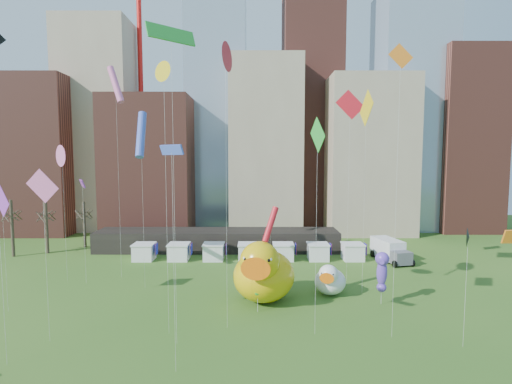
{
  "coord_description": "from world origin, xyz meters",
  "views": [
    {
      "loc": [
        1.96,
        -18.25,
        14.56
      ],
      "look_at": [
        2.03,
        10.97,
        12.0
      ],
      "focal_mm": 27.0,
      "sensor_mm": 36.0,
      "label": 1
    }
  ],
  "objects_px": {
    "big_duck": "(263,273)",
    "seahorse_purple": "(382,269)",
    "seahorse_green": "(258,271)",
    "small_duck": "(330,280)",
    "box_truck": "(390,250)"
  },
  "relations": [
    {
      "from": "small_duck",
      "to": "seahorse_green",
      "type": "bearing_deg",
      "value": -128.86
    },
    {
      "from": "big_duck",
      "to": "seahorse_purple",
      "type": "height_order",
      "value": "big_duck"
    },
    {
      "from": "big_duck",
      "to": "seahorse_purple",
      "type": "bearing_deg",
      "value": 7.58
    },
    {
      "from": "big_duck",
      "to": "seahorse_purple",
      "type": "xyz_separation_m",
      "value": [
        11.8,
        -0.78,
        0.63
      ]
    },
    {
      "from": "big_duck",
      "to": "small_duck",
      "type": "xyz_separation_m",
      "value": [
        7.18,
        2.07,
        -1.43
      ]
    },
    {
      "from": "small_duck",
      "to": "big_duck",
      "type": "bearing_deg",
      "value": -144.12
    },
    {
      "from": "big_duck",
      "to": "small_duck",
      "type": "bearing_deg",
      "value": 27.42
    },
    {
      "from": "seahorse_purple",
      "to": "box_truck",
      "type": "xyz_separation_m",
      "value": [
        6.61,
        16.67,
        -2.14
      ]
    },
    {
      "from": "small_duck",
      "to": "seahorse_green",
      "type": "height_order",
      "value": "seahorse_green"
    },
    {
      "from": "seahorse_green",
      "to": "seahorse_purple",
      "type": "bearing_deg",
      "value": 18.94
    },
    {
      "from": "box_truck",
      "to": "seahorse_green",
      "type": "bearing_deg",
      "value": -147.92
    },
    {
      "from": "seahorse_green",
      "to": "seahorse_purple",
      "type": "height_order",
      "value": "seahorse_green"
    },
    {
      "from": "seahorse_green",
      "to": "seahorse_purple",
      "type": "distance_m",
      "value": 12.51
    },
    {
      "from": "big_duck",
      "to": "box_truck",
      "type": "bearing_deg",
      "value": 52.13
    },
    {
      "from": "small_duck",
      "to": "seahorse_purple",
      "type": "bearing_deg",
      "value": -11.82
    }
  ]
}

